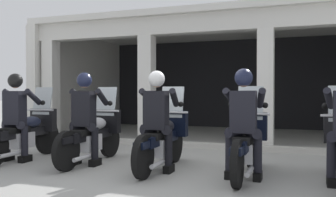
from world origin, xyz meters
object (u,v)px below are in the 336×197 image
at_px(motorcycle_left, 94,134).
at_px(police_officer_center, 157,112).
at_px(motorcycle_far_left, 27,132).
at_px(motorcycle_right, 247,142).
at_px(police_officer_far_left, 16,109).
at_px(police_officer_right, 244,114).
at_px(motorcycle_center, 163,138).
at_px(police_officer_left, 85,110).

height_order(motorcycle_left, police_officer_center, police_officer_center).
bearing_deg(motorcycle_far_left, motorcycle_right, -8.10).
bearing_deg(police_officer_far_left, police_officer_right, -8.10).
relative_size(police_officer_center, police_officer_right, 1.00).
relative_size(motorcycle_left, motorcycle_center, 1.00).
distance_m(motorcycle_right, police_officer_right, 0.52).
bearing_deg(police_officer_right, police_officer_far_left, 169.52).
relative_size(motorcycle_left, police_officer_right, 1.29).
bearing_deg(motorcycle_far_left, police_officer_left, -14.69).
height_order(police_officer_left, police_officer_right, same).
xyz_separation_m(motorcycle_far_left, motorcycle_left, (1.35, 0.13, 0.00)).
bearing_deg(motorcycle_left, police_officer_center, -21.33).
relative_size(police_officer_left, motorcycle_right, 0.78).
height_order(motorcycle_far_left, police_officer_right, police_officer_right).
distance_m(motorcycle_far_left, police_officer_right, 4.09).
bearing_deg(motorcycle_center, police_officer_right, -23.83).
xyz_separation_m(motorcycle_far_left, police_officer_right, (4.06, -0.26, 0.44)).
relative_size(motorcycle_far_left, police_officer_far_left, 1.29).
distance_m(motorcycle_center, motorcycle_right, 1.35).
distance_m(police_officer_far_left, police_officer_center, 2.71).
bearing_deg(police_officer_center, police_officer_far_left, 171.07).
relative_size(motorcycle_far_left, police_officer_center, 1.29).
bearing_deg(police_officer_center, motorcycle_left, 155.02).
bearing_deg(motorcycle_left, police_officer_right, -14.98).
distance_m(motorcycle_far_left, motorcycle_left, 1.36).
relative_size(motorcycle_far_left, police_officer_left, 1.29).
height_order(motorcycle_left, motorcycle_center, same).
distance_m(police_officer_left, police_officer_right, 2.71).
xyz_separation_m(motorcycle_left, motorcycle_center, (1.35, -0.07, 0.00)).
height_order(police_officer_far_left, police_officer_left, same).
distance_m(motorcycle_far_left, police_officer_left, 1.43).
relative_size(police_officer_far_left, police_officer_center, 1.00).
xyz_separation_m(police_officer_left, motorcycle_center, (1.35, 0.21, -0.44)).
bearing_deg(motorcycle_center, police_officer_center, -100.53).
bearing_deg(police_officer_right, police_officer_center, 167.43).
bearing_deg(motorcycle_center, motorcycle_left, 166.72).
height_order(police_officer_far_left, police_officer_center, same).
bearing_deg(police_officer_far_left, motorcycle_center, -1.10).
bearing_deg(motorcycle_right, police_officer_left, 172.82).
xyz_separation_m(police_officer_left, motorcycle_right, (2.71, 0.17, -0.44)).
height_order(police_officer_left, motorcycle_right, police_officer_left).
height_order(police_officer_left, police_officer_center, same).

